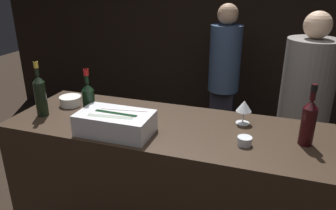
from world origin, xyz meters
TOP-DOWN VIEW (x-y plane):
  - wall_back_chalkboard at (0.00, 2.66)m, footprint 6.40×0.06m
  - bar_counter at (0.00, 0.35)m, footprint 2.00×0.70m
  - ice_bin_with_bottles at (-0.24, 0.15)m, footprint 0.43×0.25m
  - bowl_white at (-0.75, 0.45)m, footprint 0.15×0.15m
  - wine_glass at (0.45, 0.53)m, footprint 0.10×0.10m
  - candle_votive at (0.49, 0.24)m, footprint 0.08×0.08m
  - red_wine_bottle_burgundy at (-0.49, 0.28)m, footprint 0.08×0.08m
  - red_wine_bottle_black_foil at (0.80, 0.36)m, footprint 0.08×0.08m
  - champagne_bottle at (-0.82, 0.23)m, footprint 0.07×0.07m
  - person_in_hoodie at (0.09, 1.98)m, footprint 0.33×0.33m
  - person_blond_tee at (0.87, 1.37)m, footprint 0.41×0.41m

SIDE VIEW (x-z plane):
  - bar_counter at x=0.00m, z-range 0.00..1.04m
  - person_blond_tee at x=0.87m, z-range 0.08..1.74m
  - person_in_hoodie at x=0.09m, z-range 0.10..1.75m
  - candle_votive at x=0.49m, z-range 1.04..1.08m
  - bowl_white at x=-0.75m, z-range 1.04..1.10m
  - ice_bin_with_bottles at x=-0.24m, z-range 1.04..1.17m
  - wine_glass at x=0.45m, z-range 1.07..1.22m
  - red_wine_bottle_burgundy at x=-0.49m, z-range 1.00..1.34m
  - red_wine_bottle_black_foil at x=0.80m, z-range 1.01..1.35m
  - champagne_bottle at x=-0.82m, z-range 1.00..1.37m
  - wall_back_chalkboard at x=0.00m, z-range 0.00..2.80m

